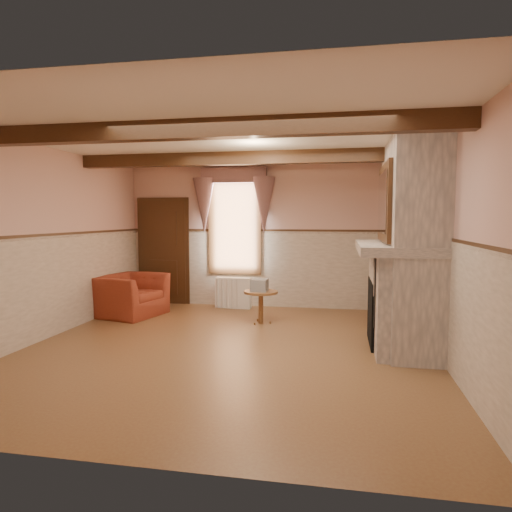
% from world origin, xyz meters
% --- Properties ---
extents(floor, '(5.50, 6.00, 0.01)m').
position_xyz_m(floor, '(0.00, 0.00, 0.00)').
color(floor, brown).
rests_on(floor, ground).
extents(ceiling, '(5.50, 6.00, 0.01)m').
position_xyz_m(ceiling, '(0.00, 0.00, 2.80)').
color(ceiling, silver).
rests_on(ceiling, wall_back).
extents(wall_back, '(5.50, 0.02, 2.80)m').
position_xyz_m(wall_back, '(0.00, 3.00, 1.40)').
color(wall_back, '#D4A293').
rests_on(wall_back, floor).
extents(wall_front, '(5.50, 0.02, 2.80)m').
position_xyz_m(wall_front, '(0.00, -3.00, 1.40)').
color(wall_front, '#D4A293').
rests_on(wall_front, floor).
extents(wall_left, '(0.02, 6.00, 2.80)m').
position_xyz_m(wall_left, '(-2.75, 0.00, 1.40)').
color(wall_left, '#D4A293').
rests_on(wall_left, floor).
extents(wall_right, '(0.02, 6.00, 2.80)m').
position_xyz_m(wall_right, '(2.75, 0.00, 1.40)').
color(wall_right, '#D4A293').
rests_on(wall_right, floor).
extents(wainscot, '(5.50, 6.00, 1.50)m').
position_xyz_m(wainscot, '(0.00, 0.00, 0.75)').
color(wainscot, beige).
rests_on(wainscot, floor).
extents(chair_rail, '(5.50, 6.00, 0.08)m').
position_xyz_m(chair_rail, '(0.00, 0.00, 1.50)').
color(chair_rail, black).
rests_on(chair_rail, wainscot).
extents(firebox, '(0.20, 0.95, 0.90)m').
position_xyz_m(firebox, '(2.00, 0.60, 0.45)').
color(firebox, black).
rests_on(firebox, floor).
extents(armchair, '(1.23, 1.33, 0.74)m').
position_xyz_m(armchair, '(-2.25, 1.70, 0.37)').
color(armchair, maroon).
rests_on(armchair, floor).
extents(side_table, '(0.71, 0.71, 0.55)m').
position_xyz_m(side_table, '(0.19, 1.52, 0.28)').
color(side_table, brown).
rests_on(side_table, floor).
extents(book_stack, '(0.27, 0.32, 0.20)m').
position_xyz_m(book_stack, '(0.17, 1.50, 0.65)').
color(book_stack, '#B7AD8C').
rests_on(book_stack, side_table).
extents(radiator, '(0.71, 0.22, 0.60)m').
position_xyz_m(radiator, '(-0.57, 2.70, 0.30)').
color(radiator, white).
rests_on(radiator, floor).
extents(bowl, '(0.31, 0.31, 0.08)m').
position_xyz_m(bowl, '(2.24, 0.50, 1.46)').
color(bowl, brown).
rests_on(bowl, mantel).
extents(mantel_clock, '(0.14, 0.24, 0.20)m').
position_xyz_m(mantel_clock, '(2.24, 1.40, 1.52)').
color(mantel_clock, black).
rests_on(mantel_clock, mantel).
extents(oil_lamp, '(0.11, 0.11, 0.28)m').
position_xyz_m(oil_lamp, '(2.24, 0.99, 1.56)').
color(oil_lamp, '#B68933').
rests_on(oil_lamp, mantel).
extents(candle_red, '(0.06, 0.06, 0.16)m').
position_xyz_m(candle_red, '(2.24, 0.14, 1.50)').
color(candle_red, maroon).
rests_on(candle_red, mantel).
extents(jar_yellow, '(0.06, 0.06, 0.12)m').
position_xyz_m(jar_yellow, '(2.24, 0.21, 1.48)').
color(jar_yellow, gold).
rests_on(jar_yellow, mantel).
extents(fireplace, '(0.85, 2.00, 2.80)m').
position_xyz_m(fireplace, '(2.42, 0.60, 1.40)').
color(fireplace, gray).
rests_on(fireplace, floor).
extents(mantel, '(1.05, 2.05, 0.12)m').
position_xyz_m(mantel, '(2.24, 0.60, 1.36)').
color(mantel, gray).
rests_on(mantel, fireplace).
extents(overmantel_mirror, '(0.06, 1.44, 1.04)m').
position_xyz_m(overmantel_mirror, '(2.06, 0.60, 1.97)').
color(overmantel_mirror, silver).
rests_on(overmantel_mirror, fireplace).
extents(door, '(1.10, 0.10, 2.10)m').
position_xyz_m(door, '(-2.10, 2.94, 1.05)').
color(door, black).
rests_on(door, floor).
extents(window, '(1.06, 0.08, 2.02)m').
position_xyz_m(window, '(-0.60, 2.97, 1.65)').
color(window, white).
rests_on(window, wall_back).
extents(window_drapes, '(1.30, 0.14, 1.40)m').
position_xyz_m(window_drapes, '(-0.60, 2.88, 2.25)').
color(window_drapes, gray).
rests_on(window_drapes, wall_back).
extents(ceiling_beam_front, '(5.50, 0.18, 0.20)m').
position_xyz_m(ceiling_beam_front, '(0.00, -1.20, 2.70)').
color(ceiling_beam_front, black).
rests_on(ceiling_beam_front, ceiling).
extents(ceiling_beam_back, '(5.50, 0.18, 0.20)m').
position_xyz_m(ceiling_beam_back, '(0.00, 1.20, 2.70)').
color(ceiling_beam_back, black).
rests_on(ceiling_beam_back, ceiling).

